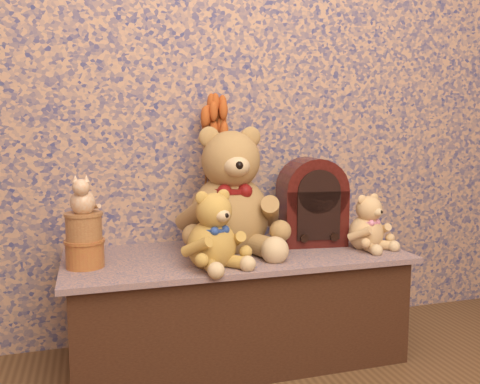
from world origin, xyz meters
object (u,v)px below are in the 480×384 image
object	(u,v)px
cat_figurine	(83,194)
biscuit_tin_lower	(85,254)
teddy_large	(230,185)
cathedral_radio	(311,201)
teddy_medium	(212,226)
ceramic_vase	(216,216)
teddy_small	(366,219)

from	to	relation	value
cat_figurine	biscuit_tin_lower	bearing A→B (deg)	0.00
teddy_large	cathedral_radio	bearing A→B (deg)	4.66
teddy_large	teddy_medium	distance (m)	0.27
ceramic_vase	biscuit_tin_lower	xyz separation A→B (m)	(-0.52, -0.23, -0.06)
cathedral_radio	ceramic_vase	xyz separation A→B (m)	(-0.37, 0.12, -0.07)
cat_figurine	teddy_small	bearing A→B (deg)	3.50
teddy_medium	ceramic_vase	bearing A→B (deg)	52.73
teddy_small	biscuit_tin_lower	distance (m)	1.06
teddy_small	cathedral_radio	distance (m)	0.23
cathedral_radio	cat_figurine	xyz separation A→B (m)	(-0.89, -0.11, 0.08)
ceramic_vase	biscuit_tin_lower	world-z (taller)	ceramic_vase
teddy_large	cat_figurine	bearing A→B (deg)	-167.44
teddy_medium	cathedral_radio	size ratio (longest dim) A/B	0.80
cathedral_radio	teddy_small	bearing A→B (deg)	-33.56
teddy_small	ceramic_vase	bearing A→B (deg)	133.96
teddy_large	cat_figurine	xyz separation A→B (m)	(-0.54, -0.09, -0.00)
teddy_small	biscuit_tin_lower	world-z (taller)	teddy_small
ceramic_vase	biscuit_tin_lower	bearing A→B (deg)	-156.27
teddy_medium	teddy_small	distance (m)	0.65
teddy_small	teddy_medium	bearing A→B (deg)	166.84
teddy_large	ceramic_vase	size ratio (longest dim) A/B	2.31
teddy_medium	ceramic_vase	distance (m)	0.36
biscuit_tin_lower	cathedral_radio	bearing A→B (deg)	6.83
cathedral_radio	ceramic_vase	bearing A→B (deg)	168.74
ceramic_vase	cat_figurine	bearing A→B (deg)	-156.27
teddy_small	cat_figurine	bearing A→B (deg)	158.00
ceramic_vase	teddy_large	bearing A→B (deg)	-81.11
teddy_medium	biscuit_tin_lower	world-z (taller)	teddy_medium
biscuit_tin_lower	cat_figurine	xyz separation A→B (m)	(0.00, 0.00, 0.21)
teddy_large	cathedral_radio	world-z (taller)	teddy_large
biscuit_tin_lower	cat_figurine	world-z (taller)	cat_figurine
teddy_small	biscuit_tin_lower	size ratio (longest dim) A/B	1.82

